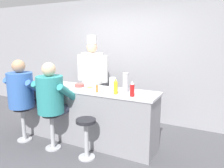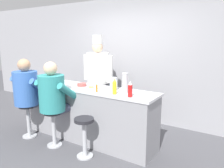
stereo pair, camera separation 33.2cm
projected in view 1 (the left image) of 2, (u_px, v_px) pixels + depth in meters
The scene contains 15 objects.
ground_plane at pixel (78, 147), 3.73m from camera, with size 20.00×20.00×0.00m, color #4C4C51.
wall_back at pixel (121, 59), 4.98m from camera, with size 10.00×0.06×2.70m.
diner_counter at pixel (86, 114), 3.89m from camera, with size 2.56×0.59×0.98m.
ketchup_bottle_red at pixel (132, 89), 3.19m from camera, with size 0.07×0.07×0.23m.
mustard_bottle_yellow at pixel (116, 87), 3.33m from camera, with size 0.06×0.06×0.24m.
hot_sauce_bottle_orange at pixel (97, 89), 3.44m from camera, with size 0.03×0.03×0.12m.
water_pitcher_clear at pixel (113, 84), 3.61m from camera, with size 0.13×0.12×0.21m.
breakfast_plate at pixel (90, 88), 3.68m from camera, with size 0.25×0.25×0.05m.
cereal_bowl at pixel (79, 85), 3.86m from camera, with size 0.17×0.17×0.05m.
coffee_mug_blue at pixel (40, 80), 4.26m from camera, with size 0.12×0.08×0.10m.
cup_stack_steel at pixel (126, 83), 3.43m from camera, with size 0.10×0.10×0.31m.
diner_seated_blue at pixel (23, 92), 3.83m from camera, with size 0.66×0.65×1.47m.
diner_seated_teal at pixel (52, 96), 3.53m from camera, with size 0.65×0.64×1.45m.
empty_stool_round at pixel (86, 132), 3.30m from camera, with size 0.30×0.30×0.63m.
cook_in_whites_near at pixel (92, 76), 4.67m from camera, with size 0.74×0.47×1.89m.
Camera 1 is at (2.08, -2.79, 1.80)m, focal length 35.00 mm.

